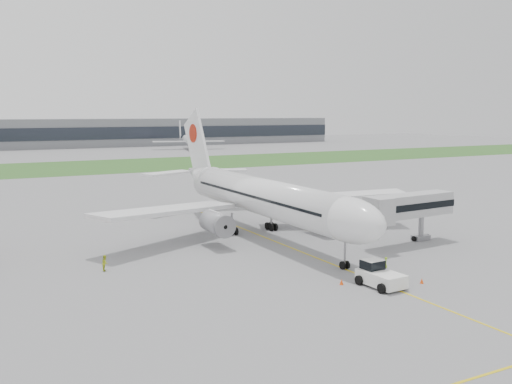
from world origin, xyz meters
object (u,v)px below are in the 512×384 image
pushback_tug (379,275)px  ground_crew_near (385,264)px  jet_bridge (405,207)px  airliner (259,195)px

pushback_tug → ground_crew_near: pushback_tug is taller
jet_bridge → ground_crew_near: 14.36m
airliner → ground_crew_near: size_ratio=34.26×
airliner → jet_bridge: 19.74m
airliner → jet_bridge: bearing=-44.9°
airliner → jet_bridge: airliner is taller
airliner → ground_crew_near: 23.41m
pushback_tug → ground_crew_near: size_ratio=3.13×
airliner → pushback_tug: 26.78m
airliner → pushback_tug: airliner is taller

